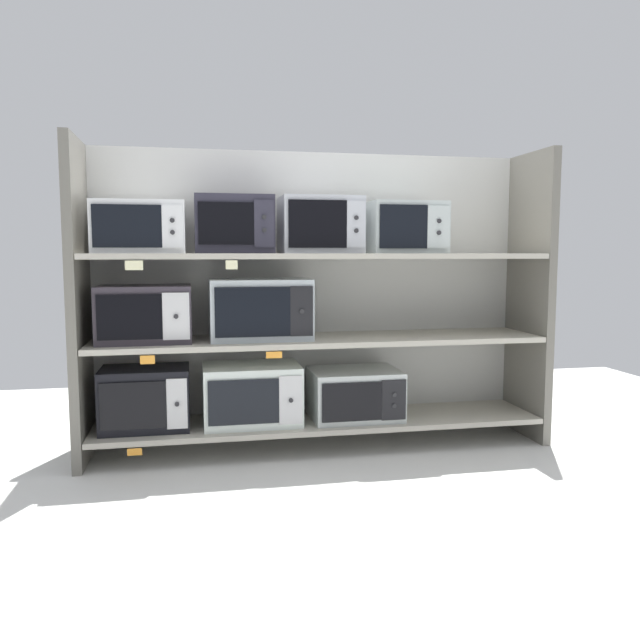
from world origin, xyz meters
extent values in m
cube|color=silver|center=(0.00, -1.00, -0.01)|extent=(6.55, 6.00, 0.02)
cube|color=#B2B2AD|center=(0.00, 0.27, 0.86)|extent=(2.75, 0.04, 1.72)
cube|color=#68645B|center=(-1.30, 0.00, 0.86)|extent=(0.05, 0.50, 1.72)
cube|color=#68645B|center=(1.30, 0.00, 0.86)|extent=(0.05, 0.50, 1.72)
cube|color=#ADA899|center=(0.00, 0.00, 0.15)|extent=(2.55, 0.50, 0.03)
cube|color=black|center=(-0.98, 0.00, 0.33)|extent=(0.47, 0.33, 0.34)
cube|color=black|center=(-1.03, -0.17, 0.33)|extent=(0.34, 0.01, 0.25)
cube|color=silver|center=(-0.80, -0.17, 0.33)|extent=(0.11, 0.01, 0.27)
cylinder|color=#262628|center=(-0.80, -0.18, 0.33)|extent=(0.02, 0.01, 0.02)
cube|color=silver|center=(-0.40, 0.00, 0.33)|extent=(0.54, 0.38, 0.33)
cube|color=black|center=(-0.45, -0.19, 0.33)|extent=(0.38, 0.01, 0.24)
cube|color=silver|center=(-0.20, -0.19, 0.33)|extent=(0.13, 0.01, 0.27)
cylinder|color=#262628|center=(-0.20, -0.20, 0.33)|extent=(0.02, 0.01, 0.02)
cube|color=#B6BEBB|center=(0.21, 0.00, 0.31)|extent=(0.51, 0.39, 0.28)
cube|color=black|center=(0.14, -0.20, 0.31)|extent=(0.34, 0.01, 0.22)
cube|color=black|center=(0.38, -0.20, 0.31)|extent=(0.14, 0.01, 0.23)
cylinder|color=#262628|center=(0.38, -0.21, 0.27)|extent=(0.02, 0.01, 0.02)
cylinder|color=#262628|center=(0.38, -0.21, 0.34)|extent=(0.02, 0.01, 0.02)
cube|color=orange|center=(-1.02, -0.26, 0.11)|extent=(0.07, 0.00, 0.04)
cube|color=#ADA899|center=(0.00, 0.00, 0.63)|extent=(2.55, 0.50, 0.03)
cube|color=#352F37|center=(-0.97, 0.00, 0.80)|extent=(0.49, 0.34, 0.31)
cube|color=black|center=(-1.03, -0.17, 0.80)|extent=(0.33, 0.01, 0.23)
cube|color=silver|center=(-0.80, -0.17, 0.80)|extent=(0.14, 0.01, 0.25)
cylinder|color=#262628|center=(-0.80, -0.18, 0.80)|extent=(0.02, 0.01, 0.02)
cube|color=#B3BEC3|center=(-0.34, 0.00, 0.81)|extent=(0.56, 0.34, 0.34)
cube|color=black|center=(-0.40, -0.18, 0.81)|extent=(0.40, 0.01, 0.27)
cube|color=black|center=(-0.14, -0.18, 0.81)|extent=(0.12, 0.01, 0.27)
cylinder|color=#262628|center=(-0.14, -0.19, 0.81)|extent=(0.02, 0.01, 0.02)
cube|color=orange|center=(-0.94, -0.26, 0.59)|extent=(0.07, 0.00, 0.04)
cube|color=orange|center=(-0.30, -0.26, 0.59)|extent=(0.08, 0.00, 0.03)
cube|color=#ADA899|center=(0.00, 0.00, 1.11)|extent=(2.55, 0.50, 0.03)
cube|color=silver|center=(-0.98, 0.00, 1.26)|extent=(0.47, 0.40, 0.27)
cube|color=black|center=(-1.03, -0.20, 1.26)|extent=(0.34, 0.01, 0.21)
cube|color=silver|center=(-0.81, -0.20, 1.26)|extent=(0.10, 0.01, 0.22)
cylinder|color=#262628|center=(-0.81, -0.21, 1.23)|extent=(0.02, 0.01, 0.02)
cylinder|color=#262628|center=(-0.81, -0.21, 1.29)|extent=(0.02, 0.01, 0.02)
cube|color=#2A2835|center=(-0.48, 0.00, 1.28)|extent=(0.42, 0.32, 0.31)
cube|color=black|center=(-0.53, -0.17, 1.28)|extent=(0.29, 0.01, 0.22)
cube|color=#2A2835|center=(-0.33, -0.17, 1.28)|extent=(0.11, 0.01, 0.25)
cylinder|color=#262628|center=(-0.33, -0.17, 1.24)|extent=(0.02, 0.01, 0.02)
cylinder|color=#262628|center=(-0.33, -0.17, 1.31)|extent=(0.02, 0.01, 0.02)
cube|color=#B4B7BF|center=(0.00, 0.00, 1.28)|extent=(0.45, 0.32, 0.31)
cube|color=black|center=(-0.05, -0.17, 1.28)|extent=(0.32, 0.01, 0.26)
cube|color=#B4B7BF|center=(0.17, -0.17, 1.28)|extent=(0.10, 0.01, 0.25)
cylinder|color=#262628|center=(0.17, -0.17, 1.24)|extent=(0.02, 0.01, 0.02)
cylinder|color=#262628|center=(0.17, -0.17, 1.31)|extent=(0.02, 0.01, 0.02)
cube|color=#B0BBB8|center=(0.49, 0.00, 1.27)|extent=(0.43, 0.37, 0.29)
cube|color=black|center=(0.43, -0.19, 1.27)|extent=(0.27, 0.01, 0.24)
cube|color=#B0BBB8|center=(0.63, -0.19, 1.27)|extent=(0.13, 0.01, 0.23)
cylinder|color=#262628|center=(0.63, -0.20, 1.24)|extent=(0.02, 0.01, 0.02)
cylinder|color=#262628|center=(0.63, -0.20, 1.30)|extent=(0.02, 0.01, 0.02)
cube|color=beige|center=(-0.99, -0.26, 1.06)|extent=(0.09, 0.00, 0.05)
cube|color=beige|center=(-0.51, -0.26, 1.06)|extent=(0.06, 0.00, 0.05)
camera|label=1|loc=(-0.71, -3.55, 1.12)|focal=35.77mm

